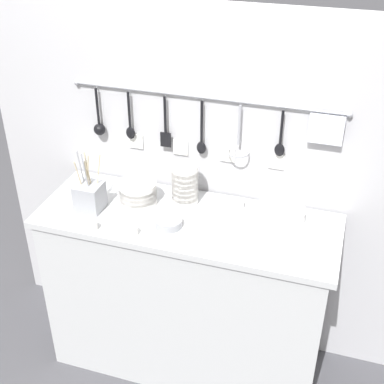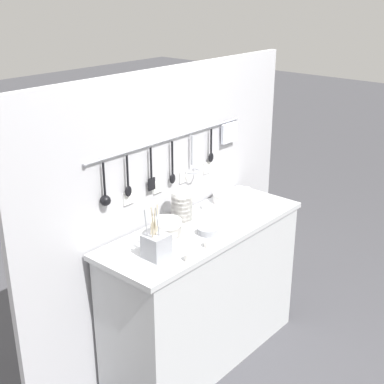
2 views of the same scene
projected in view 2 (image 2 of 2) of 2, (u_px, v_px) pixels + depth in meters
ground_plane at (203, 353)px, 3.35m from camera, size 20.00×20.00×0.00m
counter at (203, 293)px, 3.19m from camera, size 1.33×0.48×0.88m
back_wall at (168, 214)px, 3.20m from camera, size 2.13×0.11×1.74m
bowl_stack_wide_centre at (166, 229)px, 2.86m from camera, size 0.17×0.17×0.11m
bowl_stack_tall_left at (182, 207)px, 3.03m from camera, size 0.12×0.12×0.19m
plate_stack at (230, 197)px, 3.36m from camera, size 0.21×0.21×0.06m
steel_mixing_bowl at (208, 231)px, 2.93m from camera, size 0.12×0.12×0.03m
cutlery_caddy at (156, 246)px, 2.66m from camera, size 0.11×0.11×0.28m
cup_by_caddy at (206, 206)px, 3.25m from camera, size 0.05×0.05×0.04m
cup_edge_near at (208, 244)px, 2.78m from camera, size 0.05×0.05×0.04m
cup_beside_plates at (246, 190)px, 3.49m from camera, size 0.05×0.05×0.04m
cup_front_left at (189, 257)px, 2.65m from camera, size 0.05×0.05×0.04m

